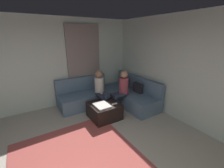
% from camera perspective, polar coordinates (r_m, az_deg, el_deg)
% --- Properties ---
extents(wall_back, '(6.00, 0.12, 2.70)m').
position_cam_1_polar(wall_back, '(3.95, 30.07, 3.76)').
color(wall_back, silver).
rests_on(wall_back, ground_plane).
extents(wall_left, '(0.12, 6.00, 2.70)m').
position_cam_1_polar(wall_left, '(4.80, -25.83, 6.59)').
color(wall_left, silver).
rests_on(wall_left, ground_plane).
extents(curtain_panel, '(0.06, 1.10, 2.50)m').
position_cam_1_polar(curtain_panel, '(5.03, -10.68, 7.40)').
color(curtain_panel, gray).
rests_on(curtain_panel, ground_plane).
extents(area_rug, '(2.60, 2.20, 0.01)m').
position_cam_1_polar(area_rug, '(2.99, -11.76, -28.80)').
color(area_rug, '#AD4C47').
rests_on(area_rug, ground_plane).
extents(sectional_couch, '(2.10, 2.55, 0.87)m').
position_cam_1_polar(sectional_couch, '(4.90, -0.35, -4.43)').
color(sectional_couch, slate).
rests_on(sectional_couch, ground_plane).
extents(ottoman, '(0.76, 0.76, 0.42)m').
position_cam_1_polar(ottoman, '(4.13, -3.01, -10.18)').
color(ottoman, black).
rests_on(ottoman, ground_plane).
extents(folded_blanket, '(0.44, 0.36, 0.04)m').
position_cam_1_polar(folded_blanket, '(3.89, -3.89, -8.24)').
color(folded_blanket, white).
rests_on(folded_blanket, ottoman).
extents(coffee_mug, '(0.08, 0.08, 0.10)m').
position_cam_1_polar(coffee_mug, '(4.26, -2.40, -5.32)').
color(coffee_mug, '#334C72').
rests_on(coffee_mug, ottoman).
extents(game_remote, '(0.05, 0.15, 0.02)m').
position_cam_1_polar(game_remote, '(3.99, 1.00, -7.63)').
color(game_remote, white).
rests_on(game_remote, ottoman).
extents(person_on_couch_back, '(0.30, 0.60, 1.20)m').
position_cam_1_polar(person_on_couch_back, '(4.42, 3.54, -1.82)').
color(person_on_couch_back, '#2D3347').
rests_on(person_on_couch_back, ground_plane).
extents(person_on_couch_side, '(0.60, 0.30, 1.20)m').
position_cam_1_polar(person_on_couch_side, '(4.44, -4.32, -1.76)').
color(person_on_couch_side, '#2D3347').
rests_on(person_on_couch_side, ground_plane).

